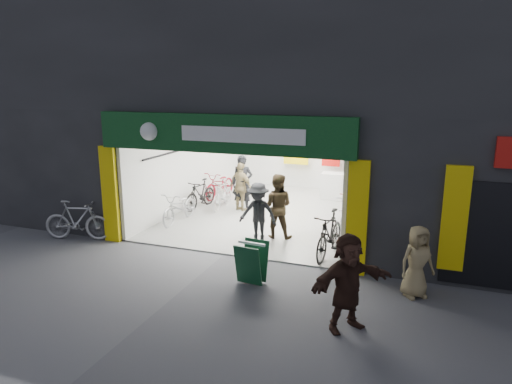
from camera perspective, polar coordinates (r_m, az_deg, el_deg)
The scene contains 17 objects.
ground at distance 11.55m, azimuth -4.09°, elevation -7.85°, with size 60.00×60.00×0.00m, color #56565B.
building at distance 15.22m, azimuth 6.77°, elevation 13.81°, with size 17.00×10.27×8.00m.
bike_left_front at distance 14.18m, azimuth -9.51°, elevation -1.88°, with size 0.65×1.86×0.98m, color #A3A4A8.
bike_left_midfront at distance 15.64m, azimuth -6.97°, elevation -0.29°, with size 0.48×1.69×1.01m, color black.
bike_left_midback at distance 17.06m, azimuth -4.52°, elevation 0.93°, with size 0.67×1.93×1.02m, color maroon.
bike_left_back at distance 15.59m, azimuth -4.22°, elevation -0.29°, with size 0.47×1.67×1.00m, color #B4B4B9.
bike_right_front at distance 11.38m, azimuth 9.17°, elevation -5.26°, with size 0.54×1.92×1.15m, color black.
bike_right_mid at distance 14.78m, azimuth 11.79°, elevation -1.54°, with size 0.59×1.69×0.89m, color maroon.
bike_right_back at distance 13.73m, azimuth 11.15°, elevation -2.26°, with size 0.50×1.78×1.07m, color #B3B3B8.
parked_bike at distance 13.36m, azimuth -21.45°, elevation -3.31°, with size 0.52×1.85×1.11m, color #AFAFB3.
customer_a at distance 15.18m, azimuth -1.72°, elevation 1.07°, with size 0.69×0.45×1.89m, color black.
customer_b at distance 12.50m, azimuth 2.62°, elevation -1.81°, with size 0.88×0.69×1.81m, color #382A19.
customer_c at distance 12.17m, azimuth 0.27°, elevation -2.64°, with size 1.06×0.61×1.64m, color black.
customer_d at distance 15.13m, azimuth -1.87°, elevation 0.61°, with size 0.98×0.41×1.66m, color #8D7B52.
pedestrian_near at distance 9.69m, azimuth 19.47°, elevation -8.22°, with size 0.72×0.47×1.48m, color #917E54.
pedestrian_far at distance 8.10m, azimuth 11.38°, elevation -11.02°, with size 1.61×0.51×1.74m, color #311D16.
sandwich_board at distance 9.81m, azimuth -0.54°, elevation -8.70°, with size 0.63×0.65×0.90m.
Camera 1 is at (4.43, -9.82, 4.18)m, focal length 32.00 mm.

